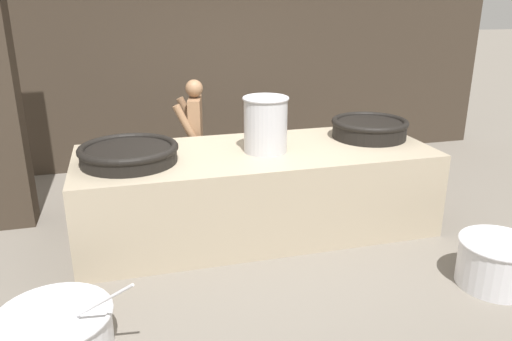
{
  "coord_description": "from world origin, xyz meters",
  "views": [
    {
      "loc": [
        -1.34,
        -4.89,
        2.45
      ],
      "look_at": [
        0.0,
        0.0,
        0.68
      ],
      "focal_mm": 35.0,
      "sensor_mm": 36.0,
      "label": 1
    }
  ],
  "objects_px": {
    "giant_wok_near": "(129,153)",
    "cook": "(195,136)",
    "prep_bowl_meat": "(497,261)",
    "giant_wok_far": "(369,128)",
    "stock_pot": "(266,124)",
    "prep_bowl_vegetables": "(55,329)"
  },
  "relations": [
    {
      "from": "giant_wok_near",
      "to": "cook",
      "type": "relative_size",
      "value": 0.64
    },
    {
      "from": "giant_wok_near",
      "to": "prep_bowl_meat",
      "type": "xyz_separation_m",
      "value": [
        3.08,
        -1.6,
        -0.78
      ]
    },
    {
      "from": "cook",
      "to": "prep_bowl_meat",
      "type": "xyz_separation_m",
      "value": [
        2.26,
        -2.74,
        -0.59
      ]
    },
    {
      "from": "giant_wok_far",
      "to": "stock_pot",
      "type": "bearing_deg",
      "value": -170.93
    },
    {
      "from": "giant_wok_near",
      "to": "prep_bowl_vegetables",
      "type": "relative_size",
      "value": 0.96
    },
    {
      "from": "giant_wok_far",
      "to": "cook",
      "type": "relative_size",
      "value": 0.57
    },
    {
      "from": "giant_wok_far",
      "to": "cook",
      "type": "height_order",
      "value": "cook"
    },
    {
      "from": "giant_wok_far",
      "to": "prep_bowl_meat",
      "type": "relative_size",
      "value": 1.23
    },
    {
      "from": "cook",
      "to": "prep_bowl_vegetables",
      "type": "distance_m",
      "value": 3.09
    },
    {
      "from": "giant_wok_near",
      "to": "cook",
      "type": "bearing_deg",
      "value": 54.22
    },
    {
      "from": "stock_pot",
      "to": "cook",
      "type": "xyz_separation_m",
      "value": [
        -0.57,
        1.13,
        -0.39
      ]
    },
    {
      "from": "stock_pot",
      "to": "prep_bowl_vegetables",
      "type": "bearing_deg",
      "value": -143.23
    },
    {
      "from": "cook",
      "to": "prep_bowl_meat",
      "type": "height_order",
      "value": "cook"
    },
    {
      "from": "prep_bowl_meat",
      "to": "giant_wok_near",
      "type": "bearing_deg",
      "value": 152.51
    },
    {
      "from": "cook",
      "to": "prep_bowl_vegetables",
      "type": "relative_size",
      "value": 1.5
    },
    {
      "from": "giant_wok_far",
      "to": "stock_pot",
      "type": "xyz_separation_m",
      "value": [
        -1.31,
        -0.21,
        0.18
      ]
    },
    {
      "from": "stock_pot",
      "to": "giant_wok_near",
      "type": "bearing_deg",
      "value": -179.54
    },
    {
      "from": "prep_bowl_meat",
      "to": "cook",
      "type": "bearing_deg",
      "value": 129.44
    },
    {
      "from": "stock_pot",
      "to": "cook",
      "type": "relative_size",
      "value": 0.38
    },
    {
      "from": "giant_wok_near",
      "to": "giant_wok_far",
      "type": "relative_size",
      "value": 1.11
    },
    {
      "from": "prep_bowl_meat",
      "to": "giant_wok_far",
      "type": "bearing_deg",
      "value": 101.63
    },
    {
      "from": "prep_bowl_meat",
      "to": "prep_bowl_vegetables",
      "type": "bearing_deg",
      "value": 178.49
    }
  ]
}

